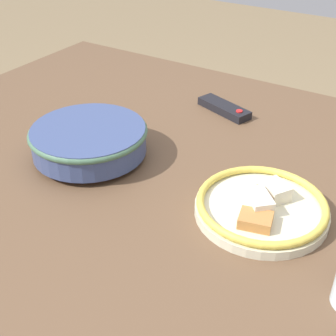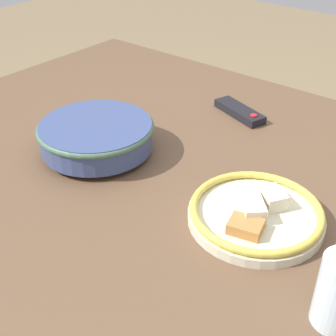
# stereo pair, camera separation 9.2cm
# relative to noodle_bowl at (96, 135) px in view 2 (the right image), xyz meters

# --- Properties ---
(dining_table) EXTENTS (1.50, 1.04, 0.71)m
(dining_table) POSITION_rel_noodle_bowl_xyz_m (0.21, 0.08, -0.11)
(dining_table) COLOR brown
(dining_table) RESTS_ON ground_plane
(noodle_bowl) EXTENTS (0.25, 0.25, 0.07)m
(noodle_bowl) POSITION_rel_noodle_bowl_xyz_m (0.00, 0.00, 0.00)
(noodle_bowl) COLOR #384775
(noodle_bowl) RESTS_ON dining_table
(food_plate) EXTENTS (0.24, 0.24, 0.05)m
(food_plate) POSITION_rel_noodle_bowl_xyz_m (0.39, 0.01, -0.02)
(food_plate) COLOR beige
(food_plate) RESTS_ON dining_table
(tv_remote) EXTENTS (0.16, 0.09, 0.02)m
(tv_remote) POSITION_rel_noodle_bowl_xyz_m (0.15, 0.35, -0.03)
(tv_remote) COLOR black
(tv_remote) RESTS_ON dining_table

